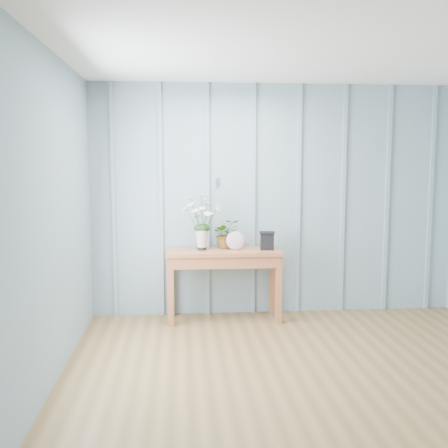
{
  "coord_description": "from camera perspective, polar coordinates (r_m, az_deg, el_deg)",
  "views": [
    {
      "loc": [
        -1.04,
        -3.4,
        1.67
      ],
      "look_at": [
        -0.59,
        1.94,
        1.03
      ],
      "focal_mm": 42.0,
      "sensor_mm": 36.0,
      "label": 1
    }
  ],
  "objects": [
    {
      "name": "daisy_vase",
      "position": [
        5.45,
        -2.43,
        1.07
      ],
      "size": [
        0.42,
        0.32,
        0.6
      ],
      "color": "black",
      "rests_on": "sideboard"
    },
    {
      "name": "spider_plant",
      "position": [
        5.59,
        0.21,
        -1.06
      ],
      "size": [
        0.32,
        0.29,
        0.31
      ],
      "primitive_type": "imported",
      "rotation": [
        0.0,
        0.0,
        0.18
      ],
      "color": "#1A3813",
      "rests_on": "sideboard"
    },
    {
      "name": "room_shell",
      "position": [
        4.45,
        8.93,
        10.82
      ],
      "size": [
        4.0,
        4.5,
        2.5
      ],
      "color": "#8EA9B6",
      "rests_on": "ground"
    },
    {
      "name": "ground",
      "position": [
        3.93,
        11.7,
        -18.5
      ],
      "size": [
        4.5,
        4.5,
        0.0
      ],
      "primitive_type": "plane",
      "color": "brown",
      "rests_on": "ground"
    },
    {
      "name": "felt_disc_vessel",
      "position": [
        5.47,
        1.26,
        -1.84
      ],
      "size": [
        0.2,
        0.09,
        0.2
      ],
      "primitive_type": "ellipsoid",
      "rotation": [
        0.0,
        0.0,
        -0.17
      ],
      "color": "#935173",
      "rests_on": "sideboard"
    },
    {
      "name": "sideboard",
      "position": [
        5.51,
        -0.04,
        -4.01
      ],
      "size": [
        1.2,
        0.45,
        0.75
      ],
      "color": "#A55B34",
      "rests_on": "ground"
    },
    {
      "name": "carved_box",
      "position": [
        5.51,
        4.71,
        -1.8
      ],
      "size": [
        0.17,
        0.14,
        0.19
      ],
      "color": "black",
      "rests_on": "sideboard"
    }
  ]
}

